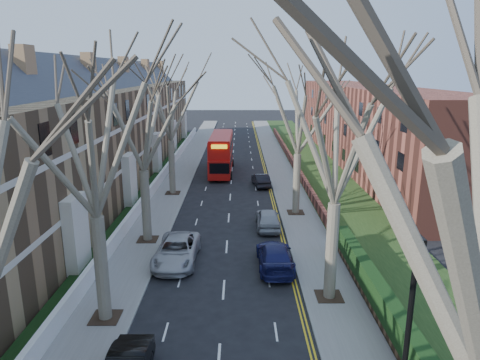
{
  "coord_description": "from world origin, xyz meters",
  "views": [
    {
      "loc": [
        0.87,
        -12.67,
        11.93
      ],
      "look_at": [
        0.94,
        21.52,
        3.12
      ],
      "focal_mm": 32.0,
      "sensor_mm": 36.0,
      "label": 1
    }
  ],
  "objects": [
    {
      "name": "tree_right_far",
      "position": [
        5.7,
        22.0,
        9.24
      ],
      "size": [
        10.15,
        10.15,
        14.22
      ],
      "color": "brown",
      "rests_on": "ground"
    },
    {
      "name": "flats_right",
      "position": [
        17.46,
        43.0,
        4.98
      ],
      "size": [
        13.97,
        54.0,
        10.0
      ],
      "color": "brown",
      "rests_on": "ground"
    },
    {
      "name": "front_wall_left",
      "position": [
        -7.65,
        31.0,
        0.62
      ],
      "size": [
        0.3,
        78.0,
        1.0
      ],
      "color": "white",
      "rests_on": "ground"
    },
    {
      "name": "pavement_left",
      "position": [
        -6.0,
        39.0,
        0.06
      ],
      "size": [
        3.0,
        102.0,
        0.12
      ],
      "primitive_type": "cube",
      "color": "slate",
      "rests_on": "ground"
    },
    {
      "name": "car_right_mid",
      "position": [
        3.11,
        18.69,
        0.77
      ],
      "size": [
        1.83,
        4.5,
        1.53
      ],
      "primitive_type": "imported",
      "rotation": [
        0.0,
        0.0,
        3.15
      ],
      "color": "#989AA0",
      "rests_on": "ground"
    },
    {
      "name": "car_right_far",
      "position": [
        3.18,
        31.01,
        0.68
      ],
      "size": [
        1.96,
        4.27,
        1.36
      ],
      "primitive_type": "imported",
      "rotation": [
        0.0,
        0.0,
        3.27
      ],
      "color": "black",
      "rests_on": "ground"
    },
    {
      "name": "tree_right_mid",
      "position": [
        5.7,
        8.0,
        9.56
      ],
      "size": [
        10.5,
        10.5,
        14.71
      ],
      "color": "brown",
      "rests_on": "ground"
    },
    {
      "name": "tree_left_dist",
      "position": [
        -5.7,
        28.0,
        9.56
      ],
      "size": [
        10.5,
        10.5,
        14.71
      ],
      "color": "brown",
      "rests_on": "ground"
    },
    {
      "name": "car_right_near",
      "position": [
        3.08,
        11.76,
        0.76
      ],
      "size": [
        2.2,
        5.25,
        1.51
      ],
      "primitive_type": "imported",
      "rotation": [
        0.0,
        0.0,
        3.16
      ],
      "color": "#171951",
      "rests_on": "ground"
    },
    {
      "name": "car_left_far",
      "position": [
        -3.11,
        12.56,
        0.78
      ],
      "size": [
        2.72,
        5.65,
        1.55
      ],
      "primitive_type": "imported",
      "rotation": [
        0.0,
        0.0,
        -0.03
      ],
      "color": "#A7A8AD",
      "rests_on": "ground"
    },
    {
      "name": "pavement_right",
      "position": [
        6.0,
        39.0,
        0.06
      ],
      "size": [
        3.0,
        102.0,
        0.12
      ],
      "primitive_type": "cube",
      "color": "slate",
      "rests_on": "ground"
    },
    {
      "name": "grass_verge_right",
      "position": [
        10.5,
        39.0,
        0.15
      ],
      "size": [
        6.0,
        102.0,
        0.06
      ],
      "color": "#1A3413",
      "rests_on": "ground"
    },
    {
      "name": "tree_left_mid",
      "position": [
        -5.7,
        6.0,
        9.56
      ],
      "size": [
        10.5,
        10.5,
        14.71
      ],
      "color": "brown",
      "rests_on": "ground"
    },
    {
      "name": "terrace_left",
      "position": [
        -13.65,
        31.0,
        5.53
      ],
      "size": [
        9.7,
        78.0,
        13.6
      ],
      "color": "brown",
      "rests_on": "ground"
    },
    {
      "name": "double_decker_bus",
      "position": [
        -1.24,
        37.22,
        2.19
      ],
      "size": [
        2.84,
        10.68,
        4.46
      ],
      "rotation": [
        0.0,
        0.0,
        3.13
      ],
      "color": "#AE100C",
      "rests_on": "ground"
    },
    {
      "name": "tree_left_far",
      "position": [
        -5.7,
        16.0,
        9.24
      ],
      "size": [
        10.15,
        10.15,
        14.22
      ],
      "color": "brown",
      "rests_on": "ground"
    },
    {
      "name": "wall_hedge_right",
      "position": [
        7.7,
        2.0,
        1.12
      ],
      "size": [
        0.7,
        24.0,
        1.8
      ],
      "color": "brown",
      "rests_on": "ground"
    }
  ]
}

